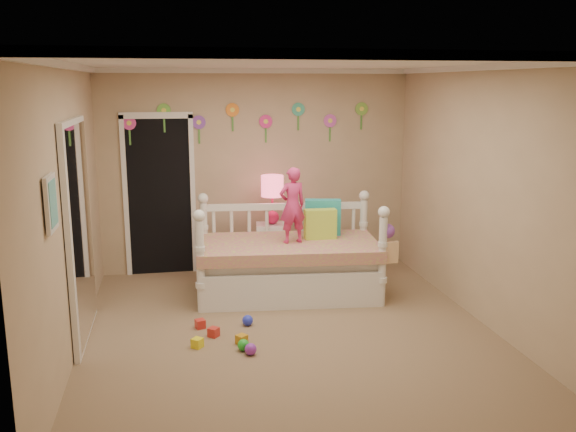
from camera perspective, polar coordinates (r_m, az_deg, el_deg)
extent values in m
cube|color=#7F684C|center=(6.17, 0.14, -10.78)|extent=(4.00, 4.50, 0.01)
cube|color=white|center=(5.69, 0.15, 14.11)|extent=(4.00, 4.50, 0.01)
cube|color=tan|center=(7.98, -2.94, 4.19)|extent=(4.00, 0.01, 2.60)
cube|color=tan|center=(5.76, -19.78, 0.36)|extent=(0.01, 4.50, 2.60)
cube|color=tan|center=(6.47, 17.82, 1.73)|extent=(0.01, 4.50, 2.60)
cube|color=#22AD9F|center=(7.36, 3.26, -0.10)|extent=(0.45, 0.24, 0.43)
cube|color=#BCE345|center=(7.16, 3.02, -0.75)|extent=(0.37, 0.15, 0.35)
imported|color=#D83172|center=(6.92, 0.41, 1.00)|extent=(0.35, 0.27, 0.87)
cube|color=white|center=(7.81, -1.44, -3.17)|extent=(0.44, 0.36, 0.68)
sphere|color=#EA1F5C|center=(7.71, -1.46, -0.13)|extent=(0.17, 0.17, 0.17)
cylinder|color=#EA1F5C|center=(7.67, -1.46, 1.17)|extent=(0.03, 0.03, 0.36)
cylinder|color=#FF4C69|center=(7.63, -1.47, 2.82)|extent=(0.28, 0.28, 0.26)
cube|color=black|center=(7.94, -11.88, 1.96)|extent=(0.90, 0.04, 2.07)
cube|color=white|center=(6.10, -18.82, -1.35)|extent=(0.07, 1.30, 2.10)
cube|color=white|center=(4.84, -21.23, 1.12)|extent=(0.05, 0.34, 0.42)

